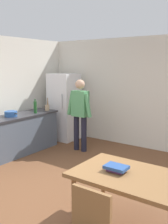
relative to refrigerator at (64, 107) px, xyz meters
name	(u,v)px	position (x,y,z in m)	size (l,w,h in m)	color
ground_plane	(60,191)	(1.90, -2.40, -0.90)	(14.00, 14.00, 0.00)	brown
wall_back	(139,93)	(1.90, 0.60, 0.45)	(6.40, 0.12, 2.70)	silver
kitchen_counter	(16,135)	(-0.10, -1.60, -0.45)	(0.64, 2.20, 0.90)	#4C5666
refrigerator	(64,107)	(0.00, 0.00, 0.00)	(0.70, 0.67, 1.80)	white
person	(80,110)	(0.95, -0.55, 0.08)	(0.70, 0.22, 1.70)	#1E1E2D
dining_table	(131,181)	(3.30, -2.70, -0.23)	(1.40, 0.90, 0.75)	olive
cooking_pot	(11,114)	(-0.10, -1.72, 0.06)	(0.40, 0.28, 0.12)	#285193
utensil_jar	(47,107)	(0.02, -0.68, 0.08)	(0.11, 0.11, 0.32)	tan
bottle_wine_green	(35,107)	(0.05, -1.12, 0.15)	(0.08, 0.08, 0.34)	#1E5123
book_stack	(116,168)	(3.10, -2.72, -0.11)	(0.28, 0.19, 0.08)	#753D7F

